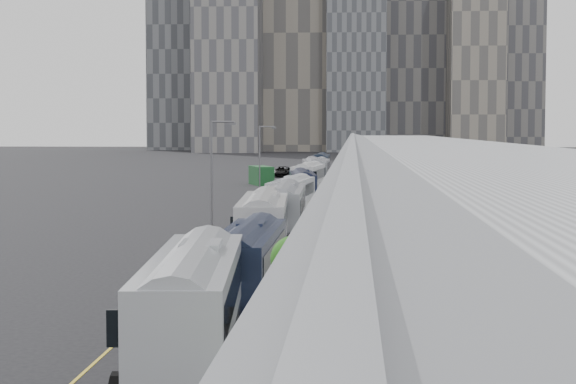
# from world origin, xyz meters

# --- Properties ---
(sidewalk) EXTENTS (10.00, 170.00, 0.12)m
(sidewalk) POSITION_xyz_m (9.00, 55.00, 0.06)
(sidewalk) COLOR gray
(sidewalk) RESTS_ON ground
(lane_line) EXTENTS (0.12, 160.00, 0.02)m
(lane_line) POSITION_xyz_m (-1.50, 55.00, 0.01)
(lane_line) COLOR gold
(lane_line) RESTS_ON ground
(depot) EXTENTS (12.45, 160.40, 7.20)m
(depot) POSITION_xyz_m (12.99, 55.00, 3.51)
(depot) COLOR gray
(depot) RESTS_ON ground
(skyline) EXTENTS (145.00, 64.00, 120.00)m
(skyline) POSITION_xyz_m (-2.90, 324.16, 50.85)
(skyline) COLOR slate
(skyline) RESTS_ON ground
(bus_0) EXTENTS (3.77, 13.74, 3.97)m
(bus_0) POSITION_xyz_m (1.90, 7.97, 1.67)
(bus_0) COLOR #A1A4AB
(bus_0) RESTS_ON ground
(bus_1) EXTENTS (2.74, 12.20, 3.56)m
(bus_1) POSITION_xyz_m (2.45, 19.54, 1.50)
(bus_1) COLOR #171E33
(bus_1) RESTS_ON ground
(bus_2) EXTENTS (3.47, 13.77, 3.99)m
(bus_2) POSITION_xyz_m (1.75, 34.54, 1.68)
(bus_2) COLOR #B6B6B8
(bus_2) RESTS_ON ground
(bus_3) EXTENTS (2.99, 13.32, 3.88)m
(bus_3) POSITION_xyz_m (2.18, 46.25, 1.64)
(bus_3) COLOR gray
(bus_3) RESTS_ON ground
(bus_4) EXTENTS (3.72, 12.52, 3.60)m
(bus_4) POSITION_xyz_m (1.63, 62.32, 1.52)
(bus_4) COLOR silver
(bus_4) RESTS_ON ground
(bus_5) EXTENTS (3.57, 12.31, 3.55)m
(bus_5) POSITION_xyz_m (1.82, 77.43, 1.50)
(bus_5) COLOR black
(bus_5) RESTS_ON ground
(bus_6) EXTENTS (3.88, 13.35, 3.85)m
(bus_6) POSITION_xyz_m (1.90, 91.96, 1.62)
(bus_6) COLOR silver
(bus_6) RESTS_ON ground
(bus_7) EXTENTS (3.86, 14.04, 4.05)m
(bus_7) POSITION_xyz_m (1.97, 103.30, 1.71)
(bus_7) COLOR gray
(bus_7) RESTS_ON ground
(bus_8) EXTENTS (2.89, 12.40, 3.60)m
(bus_8) POSITION_xyz_m (2.12, 117.80, 1.52)
(bus_8) COLOR #A5A8AF
(bus_8) RESTS_ON ground
(bus_9) EXTENTS (2.96, 13.31, 3.88)m
(bus_9) POSITION_xyz_m (1.85, 132.93, 1.64)
(bus_9) COLOR black
(bus_9) RESTS_ON ground
(tree_0) EXTENTS (1.96, 1.96, 4.69)m
(tree_0) POSITION_xyz_m (5.82, 6.82, 3.68)
(tree_0) COLOR black
(tree_0) RESTS_ON ground
(tree_1) EXTENTS (1.14, 1.14, 3.49)m
(tree_1) POSITION_xyz_m (6.23, 30.15, 2.83)
(tree_1) COLOR black
(tree_1) RESTS_ON ground
(tree_2) EXTENTS (1.21, 1.21, 3.39)m
(tree_2) POSITION_xyz_m (6.19, 56.26, 2.72)
(tree_2) COLOR black
(tree_2) RESTS_ON ground
(tree_3) EXTENTS (1.43, 1.43, 4.27)m
(tree_3) POSITION_xyz_m (6.08, 80.71, 3.49)
(tree_3) COLOR black
(tree_3) RESTS_ON ground
(street_lamp_near) EXTENTS (2.04, 0.22, 8.52)m
(street_lamp_near) POSITION_xyz_m (-3.66, 50.80, 4.94)
(street_lamp_near) COLOR #59595E
(street_lamp_near) RESTS_ON ground
(street_lamp_far) EXTENTS (2.04, 0.22, 8.23)m
(street_lamp_far) POSITION_xyz_m (-3.72, 89.96, 4.79)
(street_lamp_far) COLOR #59595E
(street_lamp_far) RESTS_ON ground
(shipping_container) EXTENTS (4.16, 6.49, 2.63)m
(shipping_container) POSITION_xyz_m (-5.78, 111.22, 1.32)
(shipping_container) COLOR #154720
(shipping_container) RESTS_ON ground
(suv) EXTENTS (3.45, 6.41, 1.71)m
(suv) POSITION_xyz_m (-4.53, 134.15, 0.86)
(suv) COLOR black
(suv) RESTS_ON ground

